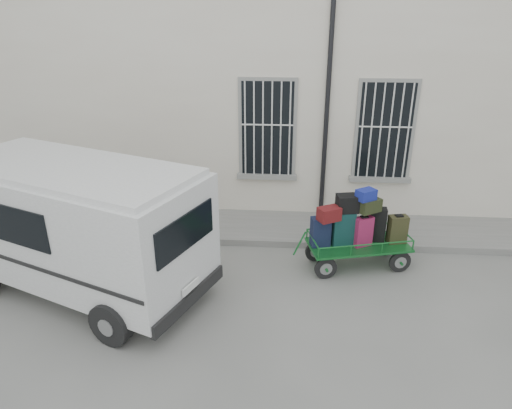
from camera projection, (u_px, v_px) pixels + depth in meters
The scene contains 5 objects.
ground at pixel (279, 281), 8.80m from camera, with size 80.00×80.00×0.00m, color slate.
building at pixel (287, 81), 12.65m from camera, with size 24.00×5.15×6.00m.
sidewalk at pixel (282, 228), 10.78m from camera, with size 24.00×1.70×0.15m, color slate.
luggage_cart at pixel (357, 230), 8.99m from camera, with size 2.37×1.34×1.68m.
van at pixel (76, 221), 8.07m from camera, with size 5.16×3.63×2.42m.
Camera 1 is at (0.12, -7.51, 4.83)m, focal length 32.00 mm.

